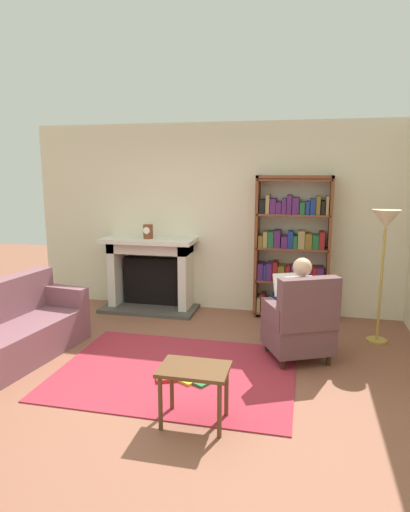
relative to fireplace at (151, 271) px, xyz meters
The scene contains 12 objects.
ground 2.56m from the fireplace, 67.13° to the right, with size 14.00×14.00×0.00m, color brown.
back_wall 1.27m from the fireplace, 14.53° to the left, with size 5.60×0.10×2.70m, color beige.
area_rug 2.29m from the fireplace, 64.12° to the right, with size 2.40×1.80×0.01m, color #9F2937.
fireplace is the anchor object (origin of this frame).
mantel_clock 0.61m from the fireplace, 88.05° to the right, with size 0.14×0.14×0.20m.
bookshelf 2.07m from the fireplace, ahead, with size 1.01×0.32×1.97m.
armchair_reading 2.63m from the fireplace, 33.16° to the right, with size 0.84×0.83×0.97m.
seated_reader 2.53m from the fireplace, 31.76° to the right, with size 0.51×0.60×1.14m.
sofa_floral 2.27m from the fireplace, 112.34° to the right, with size 0.94×1.78×0.85m.
side_table 3.18m from the fireplace, 64.22° to the right, with size 0.56×0.39×0.49m.
scattered_books 2.42m from the fireplace, 62.87° to the right, with size 0.62×0.56×0.04m.
floor_lamp 3.27m from the fireplace, 12.16° to the right, with size 0.32×0.32×1.60m.
Camera 1 is at (1.23, -3.77, 2.04)m, focal length 31.13 mm.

